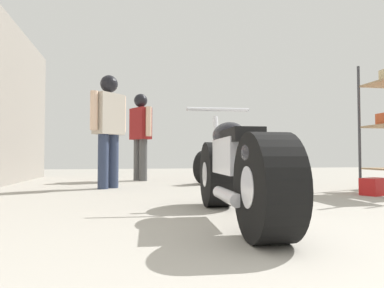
# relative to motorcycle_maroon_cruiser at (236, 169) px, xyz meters

# --- Properties ---
(ground_plane) EXTENTS (18.91, 18.91, 0.00)m
(ground_plane) POSITION_rel_motorcycle_maroon_cruiser_xyz_m (0.23, 2.09, -0.39)
(ground_plane) COLOR #9E998E
(motorcycle_maroon_cruiser) EXTENTS (0.61, 2.06, 0.96)m
(motorcycle_maroon_cruiser) POSITION_rel_motorcycle_maroon_cruiser_xyz_m (0.00, 0.00, 0.00)
(motorcycle_maroon_cruiser) COLOR black
(motorcycle_maroon_cruiser) RESTS_ON ground_plane
(motorcycle_black_naked) EXTENTS (1.58, 1.45, 0.91)m
(motorcycle_black_naked) POSITION_rel_motorcycle_maroon_cruiser_xyz_m (1.07, 3.83, -0.02)
(motorcycle_black_naked) COLOR black
(motorcycle_black_naked) RESTS_ON ground_plane
(mechanic_in_blue) EXTENTS (0.45, 0.65, 1.77)m
(mechanic_in_blue) POSITION_rel_motorcycle_maroon_cruiser_xyz_m (-0.53, 4.55, 0.67)
(mechanic_in_blue) COLOR #4C4C4C
(mechanic_in_blue) RESTS_ON ground_plane
(mechanic_with_helmet) EXTENTS (0.57, 0.56, 1.75)m
(mechanic_with_helmet) POSITION_rel_motorcycle_maroon_cruiser_xyz_m (-1.08, 2.93, 0.66)
(mechanic_with_helmet) COLOR #2D3851
(mechanic_with_helmet) RESTS_ON ground_plane
(red_toolbox) EXTENTS (0.40, 0.33, 0.22)m
(red_toolbox) POSITION_rel_motorcycle_maroon_cruiser_xyz_m (2.27, 1.33, -0.29)
(red_toolbox) COLOR #B21919
(red_toolbox) RESTS_ON ground_plane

